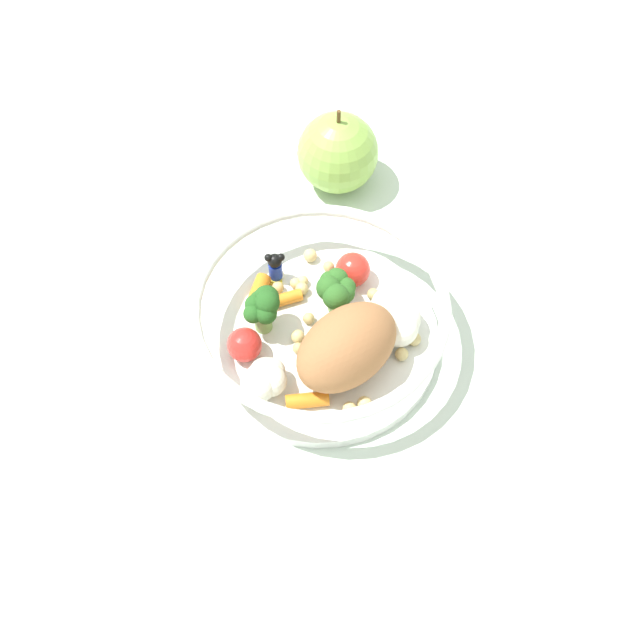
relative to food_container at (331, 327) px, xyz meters
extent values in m
plane|color=silver|center=(0.00, 0.01, -0.03)|extent=(2.40, 2.40, 0.00)
cylinder|color=white|center=(-0.01, 0.00, -0.03)|extent=(0.19, 0.19, 0.01)
torus|color=white|center=(-0.01, 0.00, 0.02)|extent=(0.20, 0.20, 0.01)
ellipsoid|color=#9E663D|center=(0.02, -0.02, 0.01)|extent=(0.10, 0.11, 0.06)
cylinder|color=#7FAD5B|center=(0.00, 0.03, -0.01)|extent=(0.01, 0.01, 0.02)
sphere|color=#2D6023|center=(0.01, 0.03, 0.01)|extent=(0.02, 0.02, 0.02)
sphere|color=#2D6023|center=(0.00, 0.03, 0.01)|extent=(0.02, 0.02, 0.02)
sphere|color=#2D6023|center=(-0.01, 0.04, 0.01)|extent=(0.02, 0.02, 0.02)
sphere|color=#2D6023|center=(-0.01, 0.04, 0.01)|extent=(0.02, 0.02, 0.02)
sphere|color=#2D6023|center=(-0.01, 0.03, 0.01)|extent=(0.02, 0.02, 0.02)
sphere|color=#2D6023|center=(-0.01, 0.03, 0.01)|extent=(0.02, 0.02, 0.02)
sphere|color=#2D6023|center=(0.00, 0.02, 0.01)|extent=(0.02, 0.02, 0.02)
sphere|color=#2D6023|center=(0.00, 0.02, 0.01)|extent=(0.01, 0.01, 0.01)
cylinder|color=#7FAD5B|center=(-0.06, 0.00, -0.01)|extent=(0.01, 0.01, 0.02)
sphere|color=#23561E|center=(-0.05, 0.00, 0.02)|extent=(0.02, 0.02, 0.02)
sphere|color=#23561E|center=(-0.05, 0.01, 0.01)|extent=(0.02, 0.02, 0.02)
sphere|color=#23561E|center=(-0.06, 0.00, 0.01)|extent=(0.02, 0.02, 0.02)
sphere|color=#23561E|center=(-0.06, 0.00, 0.01)|extent=(0.02, 0.02, 0.02)
sphere|color=#23561E|center=(-0.06, -0.01, 0.01)|extent=(0.02, 0.02, 0.02)
sphere|color=#23561E|center=(-0.05, -0.01, 0.01)|extent=(0.02, 0.02, 0.02)
sphere|color=white|center=(0.05, 0.02, -0.01)|extent=(0.04, 0.04, 0.04)
sphere|color=white|center=(0.04, 0.02, 0.00)|extent=(0.04, 0.04, 0.04)
sphere|color=white|center=(0.04, 0.03, 0.00)|extent=(0.03, 0.03, 0.03)
sphere|color=white|center=(0.04, 0.02, 0.00)|extent=(0.03, 0.03, 0.03)
sphere|color=white|center=(0.03, 0.02, -0.01)|extent=(0.03, 0.03, 0.03)
sphere|color=white|center=(0.04, 0.02, 0.00)|extent=(0.03, 0.03, 0.03)
sphere|color=white|center=(0.05, 0.01, 0.00)|extent=(0.03, 0.03, 0.03)
sphere|color=silver|center=(-0.04, -0.05, -0.01)|extent=(0.03, 0.03, 0.03)
sphere|color=silver|center=(-0.04, -0.05, -0.01)|extent=(0.02, 0.02, 0.02)
sphere|color=silver|center=(-0.04, -0.05, -0.01)|extent=(0.02, 0.02, 0.02)
sphere|color=silver|center=(-0.04, -0.05, -0.01)|extent=(0.03, 0.03, 0.03)
sphere|color=silver|center=(-0.04, -0.05, -0.01)|extent=(0.02, 0.02, 0.02)
sphere|color=silver|center=(-0.04, -0.06, 0.00)|extent=(0.03, 0.03, 0.03)
sphere|color=silver|center=(-0.03, -0.05, -0.01)|extent=(0.03, 0.03, 0.03)
cube|color=yellow|center=(-0.06, 0.05, -0.02)|extent=(0.01, 0.02, 0.00)
cylinder|color=#1933B2|center=(-0.06, 0.05, -0.01)|extent=(0.01, 0.01, 0.02)
sphere|color=black|center=(-0.06, 0.05, 0.00)|extent=(0.01, 0.01, 0.01)
sphere|color=black|center=(-0.05, 0.05, 0.01)|extent=(0.01, 0.01, 0.01)
sphere|color=black|center=(-0.06, 0.05, 0.01)|extent=(0.01, 0.01, 0.01)
cylinder|color=orange|center=(0.00, -0.06, -0.01)|extent=(0.03, 0.02, 0.01)
cylinder|color=orange|center=(-0.05, 0.03, -0.02)|extent=(0.03, 0.02, 0.01)
cylinder|color=orange|center=(-0.07, 0.03, -0.01)|extent=(0.01, 0.03, 0.01)
sphere|color=red|center=(-0.06, -0.03, -0.01)|extent=(0.03, 0.03, 0.03)
sphere|color=red|center=(0.00, 0.06, -0.01)|extent=(0.03, 0.03, 0.03)
sphere|color=#D1B775|center=(0.04, -0.05, -0.01)|extent=(0.01, 0.01, 0.01)
sphere|color=#D1B775|center=(0.03, -0.06, -0.01)|extent=(0.01, 0.01, 0.01)
sphere|color=#D1B775|center=(-0.04, 0.08, -0.01)|extent=(0.01, 0.01, 0.01)
sphere|color=#D1B775|center=(-0.04, 0.04, -0.02)|extent=(0.01, 0.01, 0.01)
sphere|color=tan|center=(-0.02, -0.02, -0.02)|extent=(0.01, 0.01, 0.01)
sphere|color=tan|center=(-0.05, 0.04, -0.02)|extent=(0.01, 0.01, 0.01)
sphere|color=tan|center=(-0.02, 0.07, -0.02)|extent=(0.01, 0.01, 0.01)
sphere|color=#D1B775|center=(0.06, 0.01, -0.01)|extent=(0.01, 0.01, 0.01)
sphere|color=tan|center=(-0.02, 0.02, -0.02)|extent=(0.01, 0.01, 0.01)
sphere|color=#D1B775|center=(-0.04, 0.05, -0.02)|extent=(0.01, 0.01, 0.01)
sphere|color=#D1B775|center=(-0.03, 0.04, -0.01)|extent=(0.01, 0.01, 0.01)
sphere|color=tan|center=(0.02, 0.05, -0.02)|extent=(0.01, 0.01, 0.01)
sphere|color=#D1B775|center=(0.06, 0.00, -0.01)|extent=(0.01, 0.01, 0.01)
sphere|color=#D1B775|center=(-0.03, -0.01, -0.01)|extent=(0.01, 0.01, 0.01)
sphere|color=#8CB74C|center=(-0.04, 0.18, 0.01)|extent=(0.07, 0.07, 0.07)
cylinder|color=brown|center=(-0.04, 0.18, 0.05)|extent=(0.00, 0.00, 0.01)
camera|label=1|loc=(0.07, -0.33, 0.53)|focal=45.12mm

